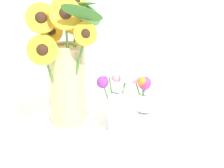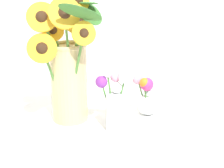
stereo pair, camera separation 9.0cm
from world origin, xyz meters
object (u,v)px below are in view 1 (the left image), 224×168
at_px(serving_tray, 112,125).
at_px(mason_jar_sunflowers, 67,71).
at_px(vase_small_center, 118,101).
at_px(vase_bulb_right, 144,95).

xyz_separation_m(serving_tray, mason_jar_sunflowers, (-0.12, 0.06, 0.17)).
height_order(vase_small_center, vase_bulb_right, vase_small_center).
xyz_separation_m(vase_small_center, vase_bulb_right, (0.12, 0.08, -0.03)).
height_order(serving_tray, vase_bulb_right, vase_bulb_right).
relative_size(serving_tray, mason_jar_sunflowers, 1.37).
bearing_deg(vase_small_center, mason_jar_sunflowers, 139.40).
xyz_separation_m(serving_tray, vase_small_center, (0.00, -0.04, 0.10)).
relative_size(serving_tray, vase_small_center, 2.84).
bearing_deg(vase_bulb_right, mason_jar_sunflowers, 173.97).
xyz_separation_m(mason_jar_sunflowers, vase_small_center, (0.12, -0.10, -0.07)).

